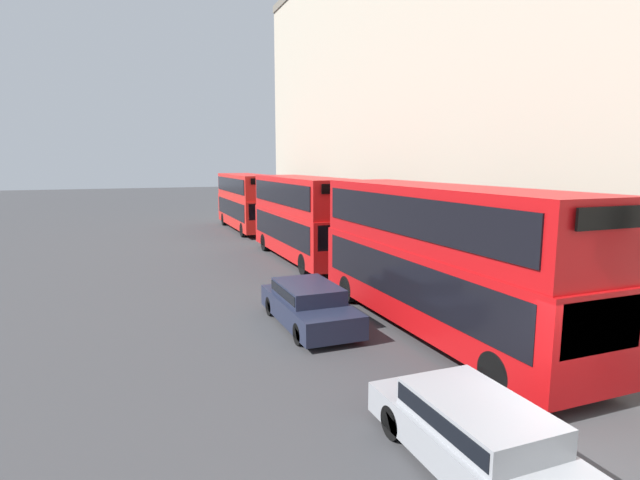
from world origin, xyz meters
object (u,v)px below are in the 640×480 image
bus_third_in_queue (247,199)px  car_hatchback (309,303)px  bus_leading (439,253)px  pedestrian (500,301)px  bus_second_in_queue (303,215)px  car_dark_sedan (479,435)px

bus_third_in_queue → car_hatchback: 23.20m
bus_third_in_queue → car_hatchback: bus_third_in_queue is taller
bus_leading → car_hatchback: bearing=148.9°
bus_third_in_queue → pedestrian: 25.05m
car_hatchback → bus_third_in_queue: bearing=81.6°
bus_second_in_queue → pedestrian: bearing=-78.6°
bus_leading → car_dark_sedan: 7.26m
bus_leading → bus_third_in_queue: bearing=90.0°
pedestrian → bus_second_in_queue: bearing=101.4°
bus_leading → pedestrian: size_ratio=7.07×
bus_leading → car_hatchback: (-3.40, 2.05, -1.75)m
bus_third_in_queue → pedestrian: (2.45, -24.88, -1.61)m
bus_second_in_queue → bus_leading: bearing=-90.0°
car_hatchback → bus_leading: bearing=-31.1°
bus_third_in_queue → car_hatchback: bearing=-98.4°
bus_leading → bus_second_in_queue: bus_leading is taller
car_dark_sedan → car_hatchback: car_hatchback is taller
bus_second_in_queue → bus_third_in_queue: 12.70m
bus_second_in_queue → car_hatchback: 10.88m
bus_leading → bus_second_in_queue: bearing=90.0°
bus_third_in_queue → pedestrian: bearing=-84.4°
bus_leading → bus_third_in_queue: 24.94m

